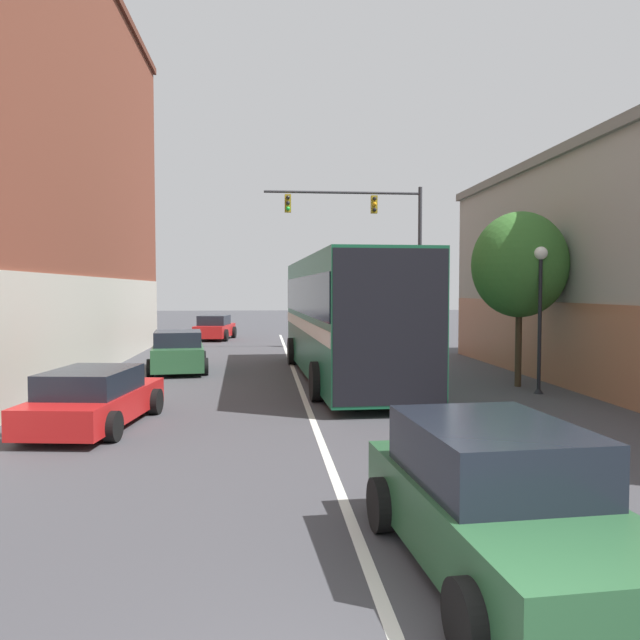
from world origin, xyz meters
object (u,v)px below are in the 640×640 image
at_px(parked_car_left_far, 215,328).
at_px(traffic_signal_gantry, 378,234).
at_px(hatchback_foreground, 499,504).
at_px(street_tree_near, 520,265).
at_px(bus, 344,312).
at_px(parked_car_left_mid, 94,399).
at_px(street_lamp, 540,301).
at_px(parked_car_left_near, 178,352).

relative_size(parked_car_left_far, traffic_signal_gantry, 0.54).
relative_size(hatchback_foreground, street_tree_near, 0.84).
distance_m(bus, parked_car_left_mid, 8.84).
bearing_deg(parked_car_left_far, parked_car_left_mid, -174.19).
distance_m(parked_car_left_mid, street_tree_near, 11.94).
bearing_deg(street_lamp, street_tree_near, 92.36).
bearing_deg(parked_car_left_mid, street_tree_near, -60.39).
bearing_deg(hatchback_foreground, street_tree_near, -27.69).
distance_m(bus, parked_car_left_near, 6.01).
bearing_deg(bus, parked_car_left_mid, 135.06).
height_order(bus, street_tree_near, street_tree_near).
relative_size(parked_car_left_far, street_tree_near, 0.81).
bearing_deg(hatchback_foreground, parked_car_left_near, 14.40).
bearing_deg(parked_car_left_mid, parked_car_left_far, 5.72).
bearing_deg(parked_car_left_mid, traffic_signal_gantry, -21.91).
height_order(bus, street_lamp, street_lamp).
distance_m(parked_car_left_near, street_tree_near, 11.40).
bearing_deg(parked_car_left_far, traffic_signal_gantry, -122.79).
distance_m(hatchback_foreground, parked_car_left_near, 16.47).
height_order(street_lamp, street_tree_near, street_tree_near).
bearing_deg(street_lamp, bus, 145.92).
bearing_deg(traffic_signal_gantry, parked_car_left_mid, -119.56).
bearing_deg(traffic_signal_gantry, hatchback_foreground, -97.50).
relative_size(hatchback_foreground, street_lamp, 1.07).
xyz_separation_m(bus, hatchback_foreground, (-0.21, -13.44, -1.41)).
bearing_deg(parked_car_left_near, traffic_signal_gantry, -57.33).
distance_m(hatchback_foreground, parked_car_left_mid, 9.11).
bearing_deg(parked_car_left_near, parked_car_left_mid, 169.40).
bearing_deg(parked_car_left_far, street_lamp, -144.39).
height_order(parked_car_left_far, traffic_signal_gantry, traffic_signal_gantry).
bearing_deg(hatchback_foreground, traffic_signal_gantry, -11.48).
bearing_deg(street_lamp, parked_car_left_far, 117.88).
bearing_deg(parked_car_left_near, bus, -119.01).
xyz_separation_m(traffic_signal_gantry, street_tree_near, (2.06, -10.97, -1.82)).
bearing_deg(parked_car_left_near, parked_car_left_far, -7.88).
bearing_deg(street_tree_near, parked_car_left_mid, -158.04).
bearing_deg(parked_car_left_mid, street_lamp, -66.41).
height_order(hatchback_foreground, parked_car_left_mid, hatchback_foreground).
height_order(parked_car_left_near, parked_car_left_far, parked_car_left_near).
height_order(parked_car_left_mid, traffic_signal_gantry, traffic_signal_gantry).
distance_m(parked_car_left_near, street_lamp, 11.76).
height_order(bus, parked_car_left_near, bus).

